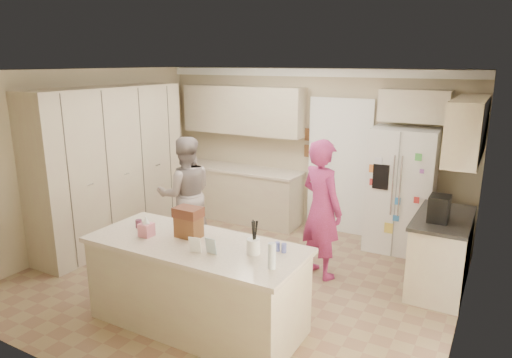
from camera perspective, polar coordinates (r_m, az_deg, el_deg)
The scene contains 41 objects.
floor at distance 6.01m, azimuth -2.51°, elevation -12.34°, with size 5.20×4.60×0.02m, color #8F7956.
ceiling at distance 5.36m, azimuth -2.83°, elevation 13.50°, with size 5.20×4.60×0.02m, color white.
wall_back at distance 7.56m, azimuth 6.59°, elevation 3.72°, with size 5.20×0.02×2.60m, color tan.
wall_front at distance 3.88m, azimuth -21.07°, elevation -7.74°, with size 5.20×0.02×2.60m, color tan.
wall_left at distance 7.23m, azimuth -20.57°, elevation 2.39°, with size 0.02×4.60×2.60m, color tan.
wall_right at distance 4.77m, azimuth 25.15°, elevation -4.01°, with size 0.02×4.60×2.60m, color tan.
crown_back at distance 7.38m, azimuth 6.72°, elevation 13.07°, with size 5.20×0.08×0.12m, color white.
pantry_bank at distance 7.16m, azimuth -17.65°, elevation 1.50°, with size 0.60×2.60×2.35m, color beige.
back_base_cab at distance 8.00m, azimuth -2.08°, elevation -1.94°, with size 2.20×0.60×0.88m, color beige.
back_countertop at distance 7.87m, azimuth -2.15°, elevation 1.26°, with size 2.24×0.63×0.04m, color #EFDDC7.
back_upper_cab at distance 7.82m, azimuth -1.70°, elevation 8.61°, with size 2.20×0.35×0.80m, color beige.
doorway_opening at distance 7.39m, azimuth 10.38°, elevation 1.35°, with size 0.90×0.06×2.10m, color black.
doorway_casing at distance 7.36m, azimuth 10.29°, elevation 1.30°, with size 1.02×0.03×2.22m, color white.
wall_frame_upper at distance 7.47m, azimuth 6.67°, elevation 5.54°, with size 0.15×0.02×0.20m, color brown.
wall_frame_lower at distance 7.52m, azimuth 6.61°, elevation 3.50°, with size 0.15×0.02×0.20m, color brown.
refrigerator at distance 6.91m, azimuth 17.70°, elevation -1.31°, with size 0.90×0.70×1.80m, color white.
fridge_seam at distance 6.58m, azimuth 17.06°, elevation -2.06°, with size 0.01×0.02×1.78m, color gray.
fridge_dispenser at distance 6.55m, azimuth 15.33°, elevation 0.27°, with size 0.22×0.03×0.35m, color black.
fridge_handle_l at distance 6.53m, azimuth 16.71°, elevation -0.77°, with size 0.02×0.02×0.85m, color silver.
fridge_handle_r at distance 6.51m, azimuth 17.56°, elevation -0.88°, with size 0.02×0.02×0.85m, color silver.
over_fridge_cab at distance 6.81m, azimuth 19.23°, elevation 8.64°, with size 0.95×0.35×0.45m, color beige.
right_base_cab at distance 6.02m, azimuth 22.09°, elevation -8.69°, with size 0.60×1.20×0.88m, color beige.
right_countertop at distance 5.87m, azimuth 22.41°, elevation -4.53°, with size 0.63×1.24×0.04m, color #2D2B28.
right_upper_cab at distance 5.82m, azimuth 24.98°, elevation 5.73°, with size 0.35×1.50×0.70m, color beige.
coffee_maker at distance 5.63m, azimuth 21.92°, elevation -3.44°, with size 0.22×0.28×0.30m, color black.
island_base at distance 4.90m, azimuth -7.44°, elevation -13.15°, with size 2.20×0.90×0.88m, color beige.
island_top at distance 4.70m, azimuth -7.62°, elevation -8.17°, with size 2.28×0.96×0.05m, color #EFDDC7.
utensil_crock at distance 4.37m, azimuth -0.33°, elevation -8.42°, with size 0.13×0.13×0.15m, color white.
tissue_box at distance 4.93m, azimuth -13.54°, elevation -6.19°, with size 0.13×0.13×0.14m, color #D4758C.
tissue_plume at distance 4.89m, azimuth -13.61°, elevation -4.98°, with size 0.08×0.08×0.08m, color white.
dollhouse_body at distance 4.81m, azimuth -8.41°, elevation -5.94°, with size 0.26×0.18×0.22m, color brown.
dollhouse_roof at distance 4.76m, azimuth -8.48°, elevation -4.13°, with size 0.28×0.20×0.10m, color #592D1E.
jam_jar at distance 5.20m, azimuth -14.45°, elevation -5.43°, with size 0.07×0.07×0.09m, color #59263F.
greeting_card_a at distance 4.43m, azimuth -7.65°, elevation -8.16°, with size 0.12×0.01×0.16m, color white.
greeting_card_b at distance 4.39m, azimuth -5.66°, elevation -8.34°, with size 0.12×0.01×0.16m, color silver.
water_bottle at distance 4.06m, azimuth 2.00°, elevation -9.59°, with size 0.07×0.07×0.24m, color silver.
shaker_salt at distance 4.45m, azimuth 2.68°, elevation -8.43°, with size 0.05×0.05×0.09m, color #4851A0.
shaker_pepper at distance 4.42m, azimuth 3.51°, elevation -8.60°, with size 0.05×0.05×0.09m, color #4851A0.
teen_boy at distance 6.66m, azimuth -8.78°, elevation -1.90°, with size 0.82×0.64×1.68m, color gray.
teen_girl at distance 5.83m, azimuth 8.18°, elevation -3.72°, with size 0.65×0.43×1.79m, color #BC349B.
fridge_magnets at distance 6.57m, azimuth 17.05°, elevation -2.07°, with size 0.76×0.02×1.44m, color tan, non-canonical shape.
Camera 1 is at (2.83, -4.56, 2.70)m, focal length 32.00 mm.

